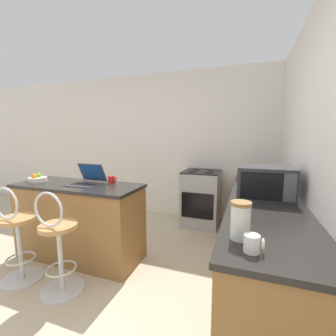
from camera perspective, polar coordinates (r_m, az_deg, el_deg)
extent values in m
plane|color=#BCAD8E|center=(2.53, -23.29, -28.15)|extent=(20.00, 20.00, 0.00)
cube|color=silver|center=(4.21, -0.64, 5.75)|extent=(12.00, 0.06, 2.60)
cube|color=olive|center=(3.00, -21.51, -12.69)|extent=(1.51, 0.58, 0.87)
cube|color=black|center=(2.88, -21.98, -4.18)|extent=(1.54, 0.61, 0.03)
cube|color=olive|center=(2.65, 22.57, -15.54)|extent=(0.60, 2.96, 0.87)
cube|color=black|center=(2.51, 23.14, -5.97)|extent=(0.63, 2.99, 0.03)
cylinder|color=silver|center=(3.01, -32.94, -22.35)|extent=(0.40, 0.40, 0.02)
cylinder|color=silver|center=(2.87, -33.45, -16.88)|extent=(0.04, 0.04, 0.63)
torus|color=silver|center=(2.91, -33.29, -18.62)|extent=(0.28, 0.28, 0.02)
cylinder|color=#B7844C|center=(2.76, -33.98, -10.75)|extent=(0.34, 0.34, 0.04)
torus|color=silver|center=(2.66, -35.93, -7.32)|extent=(0.32, 0.02, 0.32)
cylinder|color=silver|center=(2.66, -25.15, -26.13)|extent=(0.40, 0.40, 0.02)
cylinder|color=silver|center=(2.50, -25.61, -20.11)|extent=(0.04, 0.04, 0.63)
torus|color=silver|center=(2.55, -25.47, -22.04)|extent=(0.28, 0.28, 0.02)
cylinder|color=#B7844C|center=(2.37, -26.10, -13.18)|extent=(0.34, 0.34, 0.04)
torus|color=silver|center=(2.25, -28.12, -9.30)|extent=(0.32, 0.02, 0.32)
cube|color=#47474C|center=(2.79, -20.38, -3.97)|extent=(0.35, 0.26, 0.01)
cube|color=black|center=(2.78, -20.64, -3.91)|extent=(0.30, 0.14, 0.00)
cube|color=#47474C|center=(2.88, -18.66, -1.04)|extent=(0.35, 0.11, 0.22)
cube|color=#19478C|center=(2.88, -18.73, -1.01)|extent=(0.31, 0.09, 0.19)
cube|color=#2D2D30|center=(2.25, 23.44, -3.29)|extent=(0.48, 0.39, 0.29)
cube|color=black|center=(2.05, 22.59, -4.29)|extent=(0.34, 0.01, 0.23)
cube|color=#4C4C51|center=(2.08, 28.54, -4.52)|extent=(0.10, 0.01, 0.23)
cube|color=silver|center=(2.88, 23.22, -1.97)|extent=(0.18, 0.31, 0.19)
cube|color=black|center=(2.86, 22.59, -0.03)|extent=(0.04, 0.22, 0.00)
cube|color=black|center=(2.86, 24.06, -0.10)|extent=(0.04, 0.22, 0.00)
cube|color=black|center=(2.86, 21.22, -1.13)|extent=(0.02, 0.02, 0.02)
cube|color=#9EA3A8|center=(3.81, 8.40, -7.67)|extent=(0.58, 0.60, 0.89)
cube|color=black|center=(3.53, 7.40, -9.51)|extent=(0.50, 0.01, 0.40)
cube|color=black|center=(3.71, 8.54, -0.90)|extent=(0.58, 0.60, 0.02)
cylinder|color=black|center=(3.62, 6.14, -0.86)|extent=(0.11, 0.11, 0.01)
cylinder|color=black|center=(3.57, 10.25, -1.07)|extent=(0.11, 0.11, 0.01)
cylinder|color=black|center=(3.85, 6.97, -0.33)|extent=(0.11, 0.11, 0.01)
cylinder|color=black|center=(3.80, 10.84, -0.53)|extent=(0.11, 0.11, 0.01)
cylinder|color=silver|center=(1.33, 17.91, -12.98)|extent=(0.11, 0.11, 0.19)
cylinder|color=olive|center=(1.29, 18.11, -8.59)|extent=(0.11, 0.11, 0.02)
cylinder|color=silver|center=(3.24, -30.19, -2.55)|extent=(0.21, 0.21, 0.05)
sphere|color=red|center=(3.27, -30.30, -1.64)|extent=(0.06, 0.06, 0.06)
sphere|color=orange|center=(3.21, -30.84, -1.82)|extent=(0.07, 0.07, 0.07)
sphere|color=#66B233|center=(3.27, -30.02, -1.61)|extent=(0.07, 0.07, 0.07)
cylinder|color=red|center=(2.80, -14.16, -2.85)|extent=(0.08, 0.08, 0.09)
torus|color=red|center=(2.77, -13.24, -2.85)|extent=(0.01, 0.06, 0.06)
cylinder|color=white|center=(1.23, 20.47, -17.51)|extent=(0.08, 0.08, 0.09)
torus|color=white|center=(1.23, 22.96, -17.40)|extent=(0.01, 0.06, 0.06)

